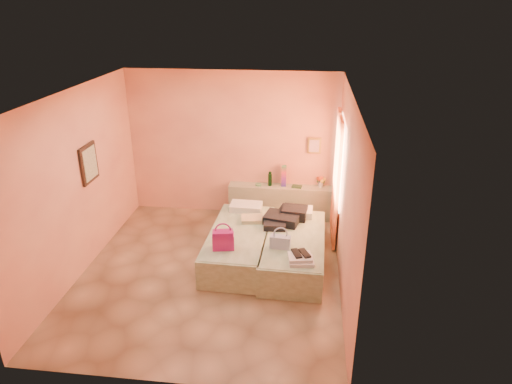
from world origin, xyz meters
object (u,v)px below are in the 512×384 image
flower_vase (321,181)px  towel_stack (301,259)px  green_book (297,187)px  bed_right (294,250)px  headboard_ledge (282,202)px  bed_left (239,244)px  water_bottle (270,179)px  magenta_handbag (223,239)px  blue_handbag (280,242)px

flower_vase → towel_stack: flower_vase is taller
green_book → bed_right: bearing=-80.1°
headboard_ledge → towel_stack: 2.49m
headboard_ledge → flower_vase: 0.86m
bed_left → green_book: size_ratio=10.96×
bed_left → bed_right: (0.90, -0.09, 0.00)m
green_book → flower_vase: 0.47m
bed_left → towel_stack: bearing=-37.4°
flower_vase → bed_left: bearing=-128.1°
bed_left → bed_right: bearing=-4.0°
towel_stack → flower_vase: bearing=83.2°
water_bottle → green_book: size_ratio=1.49×
headboard_ledge → green_book: size_ratio=11.23×
bed_right → flower_vase: flower_vase is taller
bed_right → magenta_handbag: size_ratio=6.16×
bed_left → towel_stack: size_ratio=5.71×
blue_handbag → water_bottle: bearing=104.9°
bed_right → blue_handbag: blue_handbag is taller
bed_right → towel_stack: size_ratio=5.71×
bed_right → green_book: 1.73m
bed_left → blue_handbag: bearing=-31.4°
green_book → magenta_handbag: magenta_handbag is taller
towel_stack → water_bottle: bearing=105.3°
magenta_handbag → blue_handbag: bearing=-2.7°
blue_handbag → bed_right: bearing=66.4°
green_book → flower_vase: (0.45, 0.09, 0.11)m
flower_vase → blue_handbag: flower_vase is taller
green_book → blue_handbag: bearing=-86.0°
headboard_ledge → blue_handbag: blue_handbag is taller
water_bottle → magenta_handbag: (-0.51, -2.19, -0.13)m
bed_left → blue_handbag: 0.90m
bed_left → magenta_handbag: bearing=-103.5°
bed_right → towel_stack: 0.81m
bed_right → flower_vase: bearing=78.2°
magenta_handbag → water_bottle: bearing=66.3°
bed_right → towel_stack: bearing=-78.9°
bed_left → flower_vase: 2.21m
headboard_ledge → bed_right: bearing=-79.6°
bed_left → magenta_handbag: (-0.15, -0.57, 0.40)m
flower_vase → towel_stack: bearing=-96.8°
water_bottle → blue_handbag: size_ratio=0.89×
water_bottle → magenta_handbag: size_ratio=0.84×
bed_right → towel_stack: (0.12, -0.74, 0.30)m
flower_vase → headboard_ledge: bearing=-174.1°
flower_vase → magenta_handbag: 2.70m
water_bottle → towel_stack: (0.67, -2.45, -0.24)m
green_book → flower_vase: bearing=20.5°
bed_right → magenta_handbag: 1.23m
water_bottle → flower_vase: bearing=3.9°
blue_handbag → towel_stack: bearing=-43.4°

